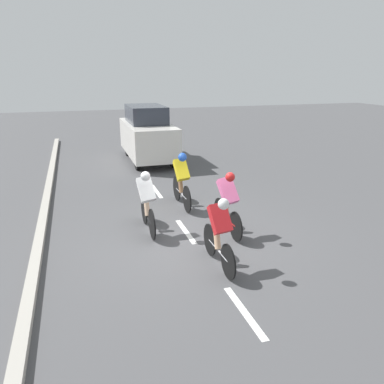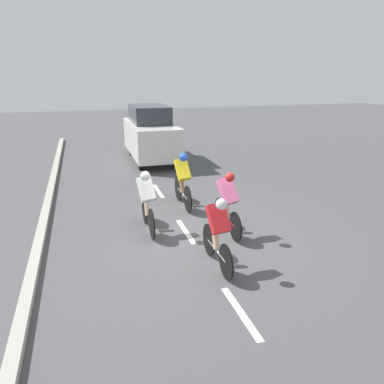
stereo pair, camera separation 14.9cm
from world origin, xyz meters
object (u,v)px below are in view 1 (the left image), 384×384
cyclist_white (147,200)px  support_car (147,134)px  cyclist_red (219,230)px  cyclist_pink (228,201)px  cyclist_yellow (182,178)px

cyclist_white → support_car: (-1.41, -7.15, 0.33)m
cyclist_red → support_car: support_car is taller
cyclist_red → support_car: (-0.44, -9.18, 0.35)m
cyclist_pink → cyclist_white: cyclist_pink is taller
cyclist_white → support_car: support_car is taller
cyclist_red → cyclist_white: cyclist_white is taller
cyclist_red → cyclist_yellow: (-0.25, -3.42, 0.05)m
cyclist_white → cyclist_pink: bearing=159.6°
cyclist_yellow → support_car: size_ratio=0.41×
cyclist_pink → cyclist_yellow: bearing=-76.2°
cyclist_yellow → cyclist_red: bearing=85.9°
cyclist_red → cyclist_yellow: size_ratio=0.93×
support_car → cyclist_yellow: bearing=88.1°
cyclist_yellow → cyclist_white: size_ratio=1.05×
cyclist_white → support_car: bearing=-101.1°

